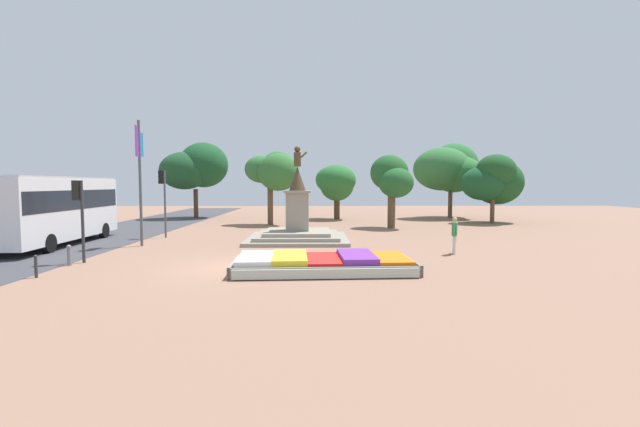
{
  "coord_description": "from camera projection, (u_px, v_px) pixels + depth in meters",
  "views": [
    {
      "loc": [
        3.18,
        -16.36,
        3.2
      ],
      "look_at": [
        3.41,
        3.53,
        1.84
      ],
      "focal_mm": 24.0,
      "sensor_mm": 36.0,
      "label": 1
    }
  ],
  "objects": [
    {
      "name": "park_tree_mid_canopy",
      "position": [
        274.0,
        171.0,
        33.74
      ],
      "size": [
        4.37,
        3.57,
        5.83
      ],
      "color": "brown",
      "rests_on": "ground_plane"
    },
    {
      "name": "city_bus",
      "position": [
        53.0,
        206.0,
        22.31
      ],
      "size": [
        2.96,
        9.52,
        3.59
      ],
      "color": "silver",
      "rests_on": "ground_plane"
    },
    {
      "name": "pedestrian_with_handbag",
      "position": [
        455.0,
        233.0,
        19.54
      ],
      "size": [
        0.4,
        0.69,
        1.71
      ],
      "color": "beige",
      "rests_on": "ground_plane"
    },
    {
      "name": "ground_plane",
      "position": [
        233.0,
        267.0,
        16.5
      ],
      "size": [
        94.04,
        94.04,
        0.0
      ],
      "primitive_type": "plane",
      "color": "#8C6651"
    },
    {
      "name": "traffic_light_far_corner",
      "position": [
        163.0,
        191.0,
        25.51
      ],
      "size": [
        0.42,
        0.31,
        4.03
      ],
      "color": "#4C5156",
      "rests_on": "ground_plane"
    },
    {
      "name": "flower_planter",
      "position": [
        322.0,
        264.0,
        15.84
      ],
      "size": [
        6.8,
        3.43,
        0.62
      ],
      "color": "#38281C",
      "rests_on": "ground_plane"
    },
    {
      "name": "kerb_bollard_mid_b",
      "position": [
        69.0,
        255.0,
        16.84
      ],
      "size": [
        0.17,
        0.17,
        0.83
      ],
      "color": "slate",
      "rests_on": "ground_plane"
    },
    {
      "name": "park_tree_far_left",
      "position": [
        493.0,
        180.0,
        35.35
      ],
      "size": [
        5.39,
        4.46,
        5.63
      ],
      "color": "brown",
      "rests_on": "ground_plane"
    },
    {
      "name": "statue_monument",
      "position": [
        298.0,
        226.0,
        24.42
      ],
      "size": [
        5.63,
        5.63,
        5.36
      ],
      "color": "gray",
      "rests_on": "ground_plane"
    },
    {
      "name": "park_tree_distant",
      "position": [
        451.0,
        170.0,
        40.59
      ],
      "size": [
        6.72,
        6.2,
        7.19
      ],
      "color": "brown",
      "rests_on": "ground_plane"
    },
    {
      "name": "banner_pole",
      "position": [
        140.0,
        176.0,
        21.96
      ],
      "size": [
        0.14,
        1.25,
        6.47
      ],
      "color": "#4C5156",
      "rests_on": "ground_plane"
    },
    {
      "name": "park_tree_behind_statue",
      "position": [
        392.0,
        178.0,
        31.3
      ],
      "size": [
        3.01,
        3.61,
        5.37
      ],
      "color": "brown",
      "rests_on": "ground_plane"
    },
    {
      "name": "kerb_bollard_mid_a",
      "position": [
        36.0,
        266.0,
        14.64
      ],
      "size": [
        0.11,
        0.11,
        0.8
      ],
      "color": "#2D2D33",
      "rests_on": "ground_plane"
    },
    {
      "name": "traffic_light_mid_block",
      "position": [
        79.0,
        205.0,
        17.29
      ],
      "size": [
        0.42,
        0.31,
        3.36
      ],
      "color": "#2D2D33",
      "rests_on": "ground_plane"
    },
    {
      "name": "park_tree_far_right",
      "position": [
        196.0,
        167.0,
        40.31
      ],
      "size": [
        6.12,
        5.49,
        7.16
      ],
      "color": "#4C3823",
      "rests_on": "ground_plane"
    },
    {
      "name": "park_tree_street_side",
      "position": [
        335.0,
        182.0,
        39.14
      ],
      "size": [
        3.65,
        4.45,
        4.97
      ],
      "color": "#4C3823",
      "rests_on": "ground_plane"
    }
  ]
}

